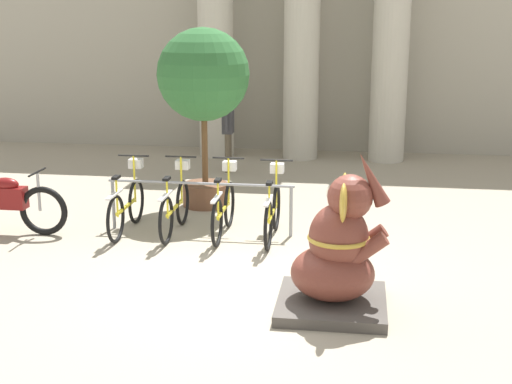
{
  "coord_description": "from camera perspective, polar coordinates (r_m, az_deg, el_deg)",
  "views": [
    {
      "loc": [
        1.27,
        -7.96,
        3.25
      ],
      "look_at": [
        0.02,
        0.62,
        1.0
      ],
      "focal_mm": 50.0,
      "sensor_mm": 36.0,
      "label": 1
    }
  ],
  "objects": [
    {
      "name": "bicycle_0",
      "position": [
        10.74,
        -10.29,
        -0.99
      ],
      "size": [
        0.48,
        1.65,
        1.09
      ],
      "color": "black",
      "rests_on": "ground_plane"
    },
    {
      "name": "column_right",
      "position": [
        15.58,
        10.76,
        11.99
      ],
      "size": [
        0.96,
        0.96,
        5.16
      ],
      "color": "#BCB7A8",
      "rests_on": "ground_plane"
    },
    {
      "name": "elephant_statue",
      "position": [
        7.85,
        6.53,
        -5.16
      ],
      "size": [
        1.2,
        1.2,
        1.81
      ],
      "color": "#4C4742",
      "rests_on": "ground_plane"
    },
    {
      "name": "ground_plane",
      "position": [
        8.69,
        -0.75,
        -7.41
      ],
      "size": [
        60.0,
        60.0,
        0.0
      ],
      "primitive_type": "plane",
      "color": "#9E937F"
    },
    {
      "name": "column_left",
      "position": [
        15.89,
        -3.26,
        12.26
      ],
      "size": [
        0.96,
        0.96,
        5.16
      ],
      "color": "#BCB7A8",
      "rests_on": "ground_plane"
    },
    {
      "name": "column_middle",
      "position": [
        15.62,
        3.69,
        12.22
      ],
      "size": [
        0.96,
        0.96,
        5.16
      ],
      "color": "#BCB7A8",
      "rests_on": "ground_plane"
    },
    {
      "name": "bicycle_3",
      "position": [
        10.25,
        1.35,
        -1.51
      ],
      "size": [
        0.48,
        1.65,
        1.09
      ],
      "color": "black",
      "rests_on": "ground_plane"
    },
    {
      "name": "potted_tree",
      "position": [
        11.71,
        -4.22,
        8.74
      ],
      "size": [
        1.51,
        1.51,
        2.95
      ],
      "color": "brown",
      "rests_on": "ground_plane"
    },
    {
      "name": "motorcycle",
      "position": [
        11.12,
        -19.7,
        -0.77
      ],
      "size": [
        2.04,
        0.55,
        0.96
      ],
      "color": "black",
      "rests_on": "ground_plane"
    },
    {
      "name": "bicycle_1",
      "position": [
        10.56,
        -6.48,
        -1.11
      ],
      "size": [
        0.48,
        1.65,
        1.09
      ],
      "color": "black",
      "rests_on": "ground_plane"
    },
    {
      "name": "bike_rack",
      "position": [
        10.51,
        -4.47,
        -0.22
      ],
      "size": [
        2.78,
        0.05,
        0.77
      ],
      "color": "gray",
      "rests_on": "ground_plane"
    },
    {
      "name": "person_pedestrian",
      "position": [
        14.39,
        -2.25,
        5.41
      ],
      "size": [
        0.21,
        0.47,
        1.62
      ],
      "color": "brown",
      "rests_on": "ground_plane"
    },
    {
      "name": "building_facade",
      "position": [
        16.61,
        4.0,
        13.65
      ],
      "size": [
        20.0,
        0.2,
        6.0
      ],
      "color": "#A39E8E",
      "rests_on": "ground_plane"
    },
    {
      "name": "bicycle_2",
      "position": [
        10.41,
        -2.59,
        -1.26
      ],
      "size": [
        0.48,
        1.65,
        1.09
      ],
      "color": "black",
      "rests_on": "ground_plane"
    }
  ]
}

